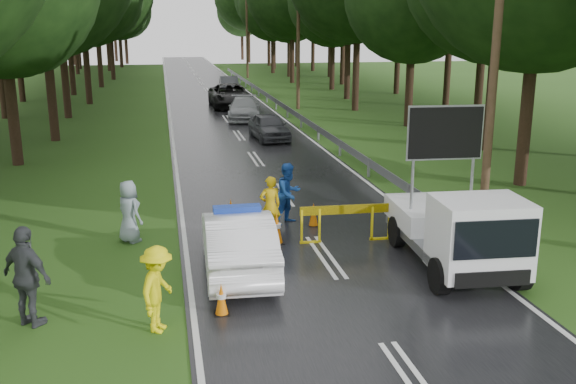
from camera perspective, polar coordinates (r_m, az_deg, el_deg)
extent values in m
plane|color=#2A4F16|center=(15.86, 3.34, -5.80)|extent=(160.00, 160.00, 0.00)
cube|color=black|center=(44.89, -6.20, 7.53)|extent=(7.00, 140.00, 0.02)
cylinder|color=gray|center=(17.01, 15.55, -3.66)|extent=(0.12, 0.12, 0.70)
cube|color=gray|center=(45.28, -1.50, 8.36)|extent=(0.05, 60.00, 0.30)
cylinder|color=#40321E|center=(18.67, 18.01, 12.32)|extent=(0.24, 0.24, 10.00)
cylinder|color=#40321E|center=(43.32, 0.92, 13.98)|extent=(0.24, 0.24, 10.00)
cylinder|color=#40321E|center=(68.97, -3.68, 14.22)|extent=(0.24, 0.24, 10.00)
imported|color=white|center=(14.76, -4.50, -4.47)|extent=(1.63, 4.38, 1.43)
cube|color=#1938A5|center=(14.52, -4.56, -1.53)|extent=(1.08, 0.33, 0.14)
cube|color=gray|center=(15.94, 13.99, -4.14)|extent=(2.12, 4.08, 0.24)
cube|color=white|center=(16.67, 12.90, -1.88)|extent=(2.12, 2.39, 0.52)
cube|color=white|center=(14.25, 16.64, -3.78)|extent=(1.98, 1.62, 1.61)
cube|color=black|center=(13.53, 18.02, -4.03)|extent=(1.75, 0.14, 0.81)
cube|color=black|center=(15.85, 13.81, 5.14)|extent=(1.80, 0.22, 1.23)
cylinder|color=black|center=(14.01, 13.33, -7.29)|extent=(0.31, 0.81, 0.80)
cylinder|color=black|center=(14.74, 19.93, -6.69)|extent=(0.31, 0.81, 0.80)
cylinder|color=black|center=(16.70, 9.67, -3.48)|extent=(0.31, 0.81, 0.80)
cylinder|color=black|center=(17.31, 15.38, -3.16)|extent=(0.31, 0.81, 0.80)
cube|color=yellow|center=(16.59, 1.22, -3.13)|extent=(0.06, 0.06, 0.94)
cube|color=yellow|center=(16.68, 2.81, -3.06)|extent=(0.06, 0.06, 0.94)
cube|color=yellow|center=(17.00, 7.47, -2.81)|extent=(0.06, 0.06, 0.94)
cube|color=yellow|center=(17.14, 8.98, -2.73)|extent=(0.06, 0.06, 0.94)
cube|color=#F2CC00|center=(16.70, 5.20, -1.56)|extent=(2.44, 0.14, 0.23)
imported|color=gold|center=(17.27, -1.60, -1.23)|extent=(0.64, 0.46, 1.63)
imported|color=#1B4EB1|center=(18.23, 0.07, -0.13)|extent=(1.08, 1.04, 1.76)
imported|color=#F8EE0D|center=(12.16, -11.51, -8.47)|extent=(0.96, 1.22, 1.65)
imported|color=#393C40|center=(13.01, -22.17, -6.99)|extent=(1.21, 1.09, 1.97)
imported|color=gray|center=(17.20, -13.94, -1.69)|extent=(0.91, 0.96, 1.65)
imported|color=#393B40|center=(31.79, -1.71, 5.83)|extent=(1.84, 3.90, 1.29)
imported|color=#96999D|center=(38.66, -3.94, 7.40)|extent=(2.43, 4.73, 1.31)
imported|color=black|center=(44.54, -5.16, 8.53)|extent=(2.70, 5.77, 1.60)
imported|color=#43454B|center=(54.05, -5.25, 9.48)|extent=(1.56, 4.16, 1.36)
cube|color=black|center=(12.93, -5.90, -10.73)|extent=(0.31, 0.31, 0.03)
cone|color=orange|center=(12.80, -5.94, -9.41)|extent=(0.26, 0.26, 0.64)
cube|color=black|center=(16.78, -1.02, -4.55)|extent=(0.39, 0.39, 0.03)
cone|color=orange|center=(16.65, -1.02, -3.24)|extent=(0.32, 0.32, 0.80)
cube|color=black|center=(18.22, 2.27, -3.00)|extent=(0.32, 0.32, 0.03)
cone|color=orange|center=(18.12, 2.28, -1.99)|extent=(0.26, 0.26, 0.66)
cube|color=black|center=(18.33, -5.07, -2.93)|extent=(0.37, 0.37, 0.03)
cone|color=orange|center=(18.21, -5.10, -1.77)|extent=(0.30, 0.30, 0.76)
cube|color=black|center=(18.05, 10.85, -3.43)|extent=(0.34, 0.34, 0.03)
cone|color=orange|center=(17.95, 10.91, -2.36)|extent=(0.28, 0.28, 0.69)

